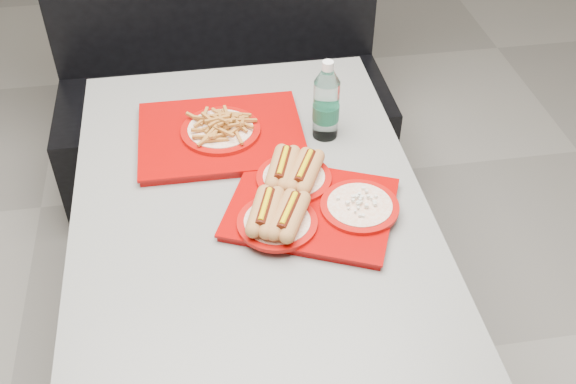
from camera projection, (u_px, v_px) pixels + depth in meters
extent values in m
plane|color=gray|center=(260.00, 378.00, 2.20)|extent=(6.00, 6.00, 0.00)
cylinder|color=black|center=(259.00, 374.00, 2.18)|extent=(0.52, 0.52, 0.05)
cylinder|color=black|center=(256.00, 304.00, 1.94)|extent=(0.11, 0.11, 0.66)
cube|color=black|center=(252.00, 224.00, 1.73)|extent=(0.92, 1.42, 0.01)
cube|color=gray|center=(252.00, 217.00, 1.71)|extent=(0.90, 1.40, 0.04)
cube|color=black|center=(227.00, 138.00, 2.80)|extent=(1.30, 0.55, 0.45)
cube|color=#990504|center=(311.00, 210.00, 1.69)|extent=(0.48, 0.44, 0.02)
cube|color=#990504|center=(311.00, 207.00, 1.68)|extent=(0.49, 0.45, 0.01)
cylinder|color=#A30905|center=(277.00, 223.00, 1.63)|extent=(0.20, 0.20, 0.01)
cylinder|color=white|center=(277.00, 221.00, 1.62)|extent=(0.16, 0.16, 0.00)
cylinder|color=#A30905|center=(294.00, 178.00, 1.75)|extent=(0.20, 0.20, 0.01)
cylinder|color=white|center=(294.00, 176.00, 1.75)|extent=(0.16, 0.16, 0.00)
cylinder|color=#A30905|center=(360.00, 206.00, 1.67)|extent=(0.20, 0.20, 0.01)
cylinder|color=white|center=(360.00, 205.00, 1.67)|extent=(0.16, 0.16, 0.00)
cube|color=#990504|center=(221.00, 137.00, 1.92)|extent=(0.46, 0.36, 0.02)
cube|color=#990504|center=(221.00, 133.00, 1.91)|extent=(0.47, 0.37, 0.01)
cylinder|color=#A30905|center=(221.00, 131.00, 1.90)|extent=(0.23, 0.23, 0.01)
cylinder|color=white|center=(221.00, 129.00, 1.90)|extent=(0.19, 0.19, 0.01)
cylinder|color=silver|center=(326.00, 109.00, 1.88)|extent=(0.07, 0.07, 0.18)
cylinder|color=#175F40|center=(326.00, 112.00, 1.89)|extent=(0.08, 0.08, 0.05)
cone|color=silver|center=(327.00, 76.00, 1.81)|extent=(0.07, 0.07, 0.04)
cylinder|color=silver|center=(328.00, 66.00, 1.79)|extent=(0.03, 0.03, 0.02)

